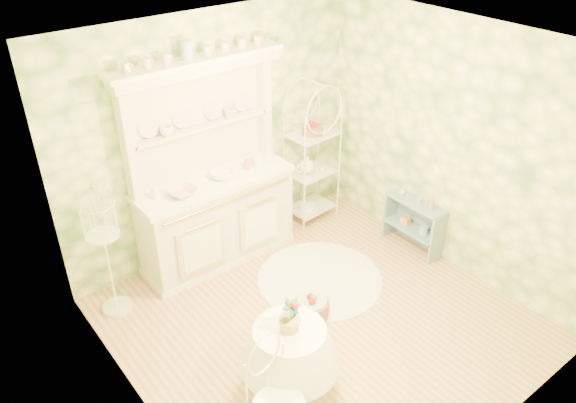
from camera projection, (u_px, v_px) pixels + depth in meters
floor at (319, 321)px, 5.56m from camera, size 3.60×3.60×0.00m
ceiling at (330, 51)px, 4.16m from camera, size 3.60×3.60×0.00m
wall_left at (130, 289)px, 3.91m from camera, size 3.60×3.60×0.00m
wall_right at (454, 149)px, 5.81m from camera, size 3.60×3.60×0.00m
wall_back at (214, 137)px, 6.07m from camera, size 3.60×3.60×0.00m
wall_front at (506, 319)px, 3.65m from camera, size 3.60×3.60×0.00m
kitchen_dresser at (213, 168)px, 5.88m from camera, size 1.87×0.61×2.29m
bakers_rack at (312, 152)px, 6.71m from camera, size 0.61×0.45×1.85m
side_shelf at (414, 225)px, 6.48m from camera, size 0.30×0.71×0.60m
round_table at (290, 366)px, 4.67m from camera, size 0.63×0.63×0.61m
birdcage_stand at (106, 253)px, 5.35m from camera, size 0.34×0.34×1.41m
floor_basket at (312, 307)px, 5.58m from camera, size 0.34×0.34×0.21m
lace_rug at (320, 279)px, 6.12m from camera, size 1.64×1.64×0.01m
bowl_floral at (182, 194)px, 5.67m from camera, size 0.32×0.32×0.07m
bowl_white at (222, 177)px, 5.98m from camera, size 0.31×0.31×0.08m
cup_left at (166, 132)px, 5.53m from camera, size 0.13×0.13×0.10m
cup_right at (229, 115)px, 5.92m from camera, size 0.12×0.12×0.10m
potted_geranium at (291, 318)px, 4.37m from camera, size 0.19×0.15×0.32m
bottle_amber at (431, 204)px, 6.15m from camera, size 0.08×0.08×0.16m
bottle_blue at (420, 200)px, 6.28m from camera, size 0.05×0.05×0.10m
bottle_glass at (402, 192)px, 6.45m from camera, size 0.09×0.09×0.10m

